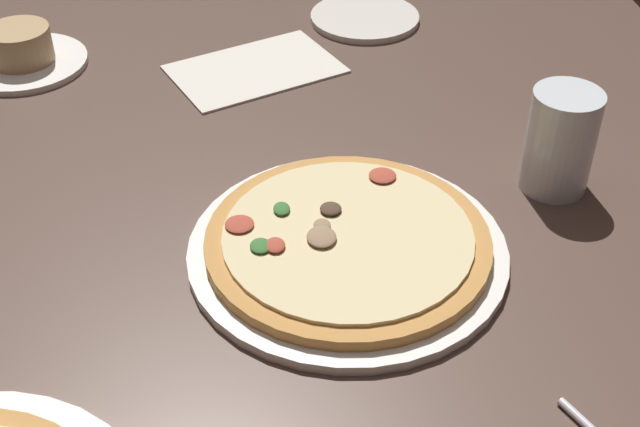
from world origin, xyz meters
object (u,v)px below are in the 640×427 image
object	(u,v)px
side_plate	(365,18)
pizza_main	(347,245)
water_glass	(559,147)
paper_menu	(255,69)
ramekin_on_saucer	(22,52)

from	to	relation	value
side_plate	pizza_main	bearing A→B (deg)	169.43
water_glass	side_plate	bearing A→B (deg)	18.15
water_glass	paper_menu	world-z (taller)	water_glass
water_glass	paper_menu	bearing A→B (deg)	46.31
ramekin_on_saucer	side_plate	size ratio (longest dim) A/B	1.05
paper_menu	water_glass	bearing A→B (deg)	-157.43
water_glass	ramekin_on_saucer	bearing A→B (deg)	60.99
pizza_main	water_glass	bearing A→B (deg)	-69.00
ramekin_on_saucer	water_glass	world-z (taller)	water_glass
pizza_main	side_plate	world-z (taller)	pizza_main
paper_menu	ramekin_on_saucer	bearing A→B (deg)	57.63
pizza_main	side_plate	bearing A→B (deg)	-10.57
side_plate	paper_menu	size ratio (longest dim) A/B	0.74
pizza_main	side_plate	size ratio (longest dim) A/B	1.97
pizza_main	water_glass	size ratio (longest dim) A/B	2.76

